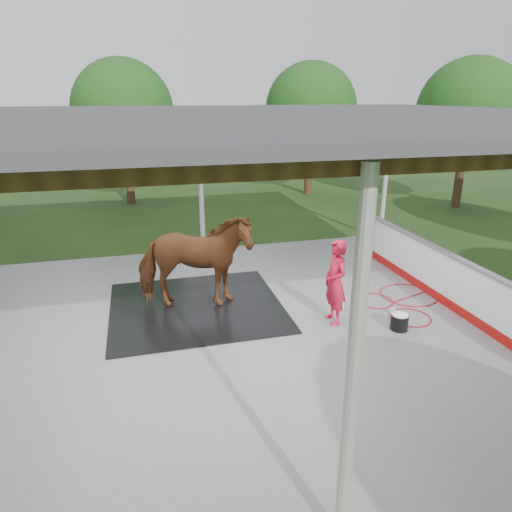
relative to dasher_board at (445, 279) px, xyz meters
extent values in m
plane|color=#1E3814|center=(-4.60, 0.00, -0.59)|extent=(100.00, 100.00, 0.00)
cube|color=slate|center=(-4.60, 0.00, -0.57)|extent=(12.00, 10.00, 0.05)
cylinder|color=beige|center=(-4.60, -4.70, 1.38)|extent=(0.14, 0.14, 3.85)
cylinder|color=beige|center=(-4.60, 4.70, 1.38)|extent=(0.14, 0.14, 3.85)
cylinder|color=beige|center=(1.10, 4.70, 1.38)|extent=(0.14, 0.14, 3.85)
cube|color=brown|center=(-4.60, -4.50, 3.26)|extent=(12.00, 0.10, 0.18)
cube|color=brown|center=(-4.60, -3.00, 3.26)|extent=(12.00, 0.10, 0.18)
cube|color=brown|center=(-4.60, -1.50, 3.26)|extent=(12.00, 0.10, 0.18)
cube|color=brown|center=(-4.60, 0.00, 3.26)|extent=(12.00, 0.10, 0.18)
cube|color=brown|center=(-4.60, 1.50, 3.26)|extent=(12.00, 0.10, 0.18)
cube|color=brown|center=(-4.60, 3.00, 3.26)|extent=(12.00, 0.10, 0.18)
cube|color=brown|center=(-4.60, 4.50, 3.26)|extent=(12.00, 0.10, 0.18)
cube|color=#38383A|center=(-4.60, 0.00, 3.46)|extent=(12.60, 10.60, 0.10)
cube|color=#A5110D|center=(0.00, 0.00, -0.44)|extent=(0.14, 8.00, 0.20)
cube|color=white|center=(0.00, 0.00, 0.06)|extent=(0.12, 8.00, 1.00)
cube|color=slate|center=(0.00, 0.00, 0.58)|extent=(0.16, 8.00, 0.06)
cylinder|color=#382314|center=(-6.60, 12.00, 0.51)|extent=(0.36, 0.36, 2.20)
sphere|color=#194714|center=(-6.60, 12.00, 3.21)|extent=(4.00, 4.00, 4.00)
cylinder|color=#382314|center=(1.40, 12.00, 0.51)|extent=(0.36, 0.36, 2.20)
sphere|color=#194714|center=(1.40, 12.00, 3.21)|extent=(4.00, 4.00, 4.00)
cylinder|color=#382314|center=(6.40, 8.00, 0.51)|extent=(0.36, 0.36, 2.20)
sphere|color=#194714|center=(6.40, 8.00, 3.21)|extent=(4.00, 4.00, 4.00)
cube|color=black|center=(-5.29, 1.12, -0.53)|extent=(3.60, 3.38, 0.03)
imported|color=brown|center=(-5.29, 1.12, 0.50)|extent=(2.55, 1.47, 2.03)
imported|color=red|center=(-2.71, -0.24, 0.31)|extent=(0.43, 0.64, 1.71)
cylinder|color=black|center=(-1.60, -0.87, -0.39)|extent=(0.34, 0.34, 0.30)
cylinder|color=white|center=(-1.60, -0.87, -0.24)|extent=(0.32, 0.32, 0.03)
imported|color=silver|center=(-2.31, 0.21, -0.42)|extent=(0.13, 0.13, 0.26)
imported|color=#338CD8|center=(-1.37, -0.25, -0.45)|extent=(0.12, 0.12, 0.19)
torus|color=#AF0C1F|center=(-0.52, 0.50, -0.53)|extent=(1.26, 1.26, 0.02)
torus|color=#AF0C1F|center=(-1.43, 0.41, -0.53)|extent=(0.82, 0.82, 0.02)
torus|color=#AF0C1F|center=(-1.12, -0.51, -0.53)|extent=(0.85, 0.85, 0.02)
cylinder|color=#AF0C1F|center=(-0.32, 0.47, -0.53)|extent=(1.46, 0.50, 0.02)
camera|label=1|loc=(-6.31, -7.82, 3.77)|focal=32.00mm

